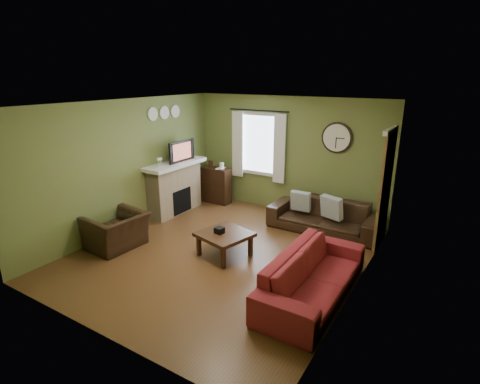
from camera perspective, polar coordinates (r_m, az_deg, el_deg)
The scene contains 31 objects.
floor at distance 6.76m, azimuth -2.53°, elevation -9.26°, with size 4.60×5.20×0.00m, color brown.
ceiling at distance 6.05m, azimuth -2.87°, elevation 13.29°, with size 4.60×5.20×0.00m, color white.
wall_left at distance 7.78m, azimuth -16.88°, elevation 3.80°, with size 0.00×5.20×2.60m, color olive.
wall_right at distance 5.39m, azimuth 17.98°, elevation -2.26°, with size 0.00×5.20×2.60m, color olive.
wall_back at distance 8.49m, azimuth 7.26°, elevation 5.54°, with size 4.60×0.00×2.60m, color olive.
wall_front at distance 4.51m, azimuth -21.71°, elevation -6.58°, with size 4.60×0.00×2.60m, color olive.
fireplace at distance 8.61m, azimuth -9.90°, elevation 0.43°, with size 0.40×1.40×1.10m, color tan.
firebox at distance 8.57m, azimuth -8.85°, elevation -1.37°, with size 0.04×0.60×0.55m, color black.
mantel at distance 8.44m, azimuth -9.95°, elevation 4.23°, with size 0.58×1.60×0.08m, color white.
tv at distance 8.49m, azimuth -9.26°, elevation 5.82°, with size 0.60×0.08×0.35m, color black.
tv_screen at distance 8.43m, azimuth -8.86°, elevation 6.14°, with size 0.02×0.62×0.36m, color #994C3F.
medallion_left at distance 8.15m, azimuth -13.15°, elevation 11.49°, with size 0.28×0.28×0.03m, color white.
medallion_mid at distance 8.40m, azimuth -11.46°, elevation 11.77°, with size 0.28×0.28×0.03m, color white.
medallion_right at distance 8.66m, azimuth -9.86°, elevation 12.02°, with size 0.28×0.28×0.03m, color white.
window_pane at distance 8.74m, azimuth 3.05°, elevation 7.33°, with size 1.00×0.02×1.30m, color silver, non-canonical shape.
curtain_rod at distance 8.55m, azimuth 2.81°, elevation 12.32°, with size 0.03×0.03×1.50m, color black.
curtain_left at distance 8.94m, azimuth -0.38°, elevation 7.26°, with size 0.28×0.04×1.55m, color white.
curtain_right at distance 8.42m, azimuth 6.02°, elevation 6.52°, with size 0.28×0.04×1.55m, color white.
wall_clock at distance 7.97m, azimuth 14.51°, elevation 8.00°, with size 0.64×0.06×0.64m, color white, non-canonical shape.
door at distance 7.21m, azimuth 21.22°, elevation 0.23°, with size 0.05×0.90×2.10m, color brown.
bookshelf at distance 9.21m, azimuth -3.70°, elevation 1.06°, with size 0.74×0.31×0.88m, color black, non-canonical shape.
book at distance 9.00m, azimuth -3.52°, elevation 4.12°, with size 0.18×0.24×0.02m, color #3B2415.
sofa_brown at distance 7.73m, azimuth 12.64°, elevation -3.57°, with size 2.18×0.85×0.64m, color black.
pillow_left at distance 7.80m, azimuth 9.23°, elevation -1.37°, with size 0.40×0.12×0.40m, color #97A6AD.
pillow_right at distance 7.55m, azimuth 13.78°, elevation -2.30°, with size 0.45×0.13×0.45m, color #97A6AD.
sofa_red at distance 5.51m, azimuth 11.09°, elevation -12.36°, with size 2.26×0.88×0.66m, color maroon.
armchair at distance 7.20m, azimuth -18.28°, elevation -5.65°, with size 0.98×0.86×0.64m, color black.
coffee_table at distance 6.59m, azimuth -2.35°, elevation -7.93°, with size 0.80×0.80×0.43m, color #3B2415, non-canonical shape.
tissue_box at distance 6.51m, azimuth -3.16°, elevation -6.49°, with size 0.14×0.14×0.11m, color black.
wine_glass_a at distance 8.03m, azimuth -12.33°, elevation 4.42°, with size 0.07×0.07×0.20m, color white, non-canonical shape.
wine_glass_b at distance 8.08m, azimuth -12.00°, elevation 4.48°, with size 0.07×0.07×0.19m, color white, non-canonical shape.
Camera 1 is at (3.41, -4.98, 3.05)m, focal length 28.00 mm.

